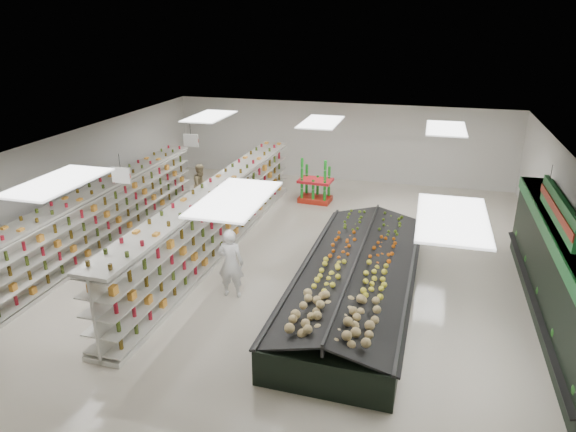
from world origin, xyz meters
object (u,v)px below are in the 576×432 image
(gondola_center, at_px, (216,221))
(soda_endcap, at_px, (316,182))
(gondola_left, at_px, (101,219))
(shopper_background, at_px, (202,185))
(shopper_main, at_px, (231,263))
(produce_island, at_px, (357,279))

(gondola_center, xyz_separation_m, soda_endcap, (1.88, 4.86, -0.16))
(gondola_left, bearing_deg, soda_endcap, 45.79)
(gondola_center, height_order, shopper_background, gondola_center)
(shopper_background, bearing_deg, gondola_center, -121.21)
(gondola_center, height_order, shopper_main, gondola_center)
(produce_island, xyz_separation_m, shopper_main, (-2.96, -0.71, 0.36))
(produce_island, xyz_separation_m, shopper_background, (-6.33, 5.06, 0.27))
(gondola_left, distance_m, shopper_background, 4.23)
(gondola_left, xyz_separation_m, produce_island, (7.76, -1.08, -0.32))
(gondola_left, bearing_deg, shopper_main, -20.78)
(gondola_center, height_order, produce_island, gondola_center)
(shopper_main, height_order, shopper_background, shopper_main)
(soda_endcap, relative_size, shopper_main, 0.88)
(gondola_center, bearing_deg, gondola_left, -168.22)
(produce_island, relative_size, shopper_main, 4.33)
(produce_island, relative_size, soda_endcap, 4.93)
(soda_endcap, distance_m, shopper_background, 4.14)
(shopper_main, relative_size, shopper_background, 1.12)
(shopper_main, bearing_deg, shopper_background, -63.32)
(gondola_left, bearing_deg, gondola_center, 10.27)
(gondola_left, relative_size, shopper_background, 6.72)
(produce_island, xyz_separation_m, soda_endcap, (-2.47, 6.58, 0.23))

